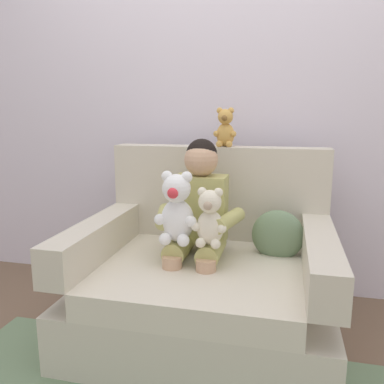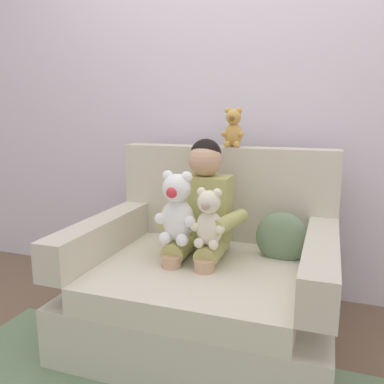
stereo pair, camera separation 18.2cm
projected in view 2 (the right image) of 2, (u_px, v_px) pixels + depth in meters
name	position (u px, v px, depth m)	size (l,w,h in m)	color
ground_plane	(204.00, 337.00, 2.00)	(8.00, 8.00, 0.00)	brown
back_wall	(240.00, 80.00, 2.38)	(6.00, 0.10, 2.60)	silver
armchair	(207.00, 280.00, 1.99)	(1.20, 0.96, 0.92)	beige
seated_child	(201.00, 214.00, 1.97)	(0.45, 0.39, 0.82)	tan
plush_white	(177.00, 209.00, 1.84)	(0.20, 0.16, 0.34)	white
plush_cream	(209.00, 219.00, 1.79)	(0.16, 0.13, 0.27)	silver
plush_honey_on_backrest	(233.00, 129.00, 2.16)	(0.13, 0.10, 0.21)	gold
throw_pillow	(282.00, 238.00, 1.96)	(0.26, 0.12, 0.26)	slate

